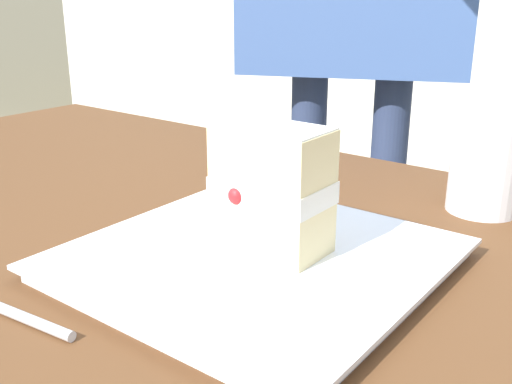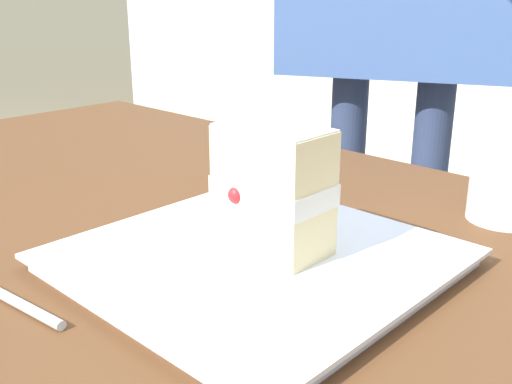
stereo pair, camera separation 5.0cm
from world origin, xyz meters
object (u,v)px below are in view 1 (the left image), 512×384
dessert_plate (256,260)px  cake_slice (272,189)px  coffee_cup (486,168)px  patio_table (83,352)px

dessert_plate → cake_slice: size_ratio=2.69×
dessert_plate → coffee_cup: bearing=67.6°
patio_table → cake_slice: cake_slice is taller
cake_slice → coffee_cup: cake_slice is taller
patio_table → cake_slice: bearing=26.6°
dessert_plate → cake_slice: 0.06m
cake_slice → coffee_cup: (0.10, 0.25, -0.02)m
cake_slice → coffee_cup: size_ratio=1.16×
patio_table → dessert_plate: 0.21m
patio_table → coffee_cup: 0.46m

